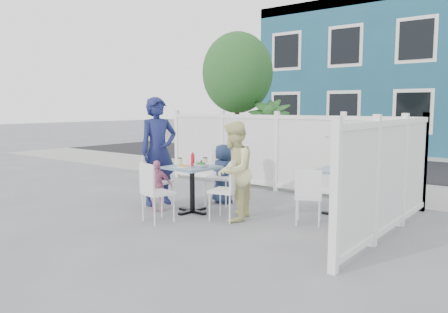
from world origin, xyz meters
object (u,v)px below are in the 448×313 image
Objects in this scene: spare_table at (340,180)px; chair_near at (153,188)px; utility_cabinet at (236,149)px; chair_back at (221,172)px; toddler at (157,186)px; chair_left at (155,177)px; chair_right at (230,185)px; man at (158,151)px; boy at (223,174)px; woman at (234,171)px; main_table at (192,177)px.

chair_near is (-2.09, -2.12, -0.06)m from spare_table.
utility_cabinet reaches higher than chair_back.
chair_left is at bearing 96.08° from toddler.
chair_right reaches higher than chair_near.
utility_cabinet reaches higher than chair_left.
man reaches higher than chair_near.
chair_left is (-2.89, -1.36, -0.07)m from spare_table.
utility_cabinet is at bearing 64.27° from toddler.
boy is 1.25× the size of toddler.
woman is at bearing 145.31° from boy.
chair_back reaches higher than main_table.
main_table is 0.83× the size of chair_right.
chair_left is at bearing 149.24° from chair_near.
chair_back is 1.68m from chair_near.
man is 1.79× the size of boy.
spare_table is 2.13m from boy.
chair_right is at bearing -49.01° from utility_cabinet.
toddler is (-2.59, -1.59, -0.16)m from spare_table.
spare_table is at bearing 114.48° from woman.
man reaches higher than chair_back.
chair_back is 1.26m from toddler.
woman is at bearing -133.52° from spare_table.
chair_near is at bearing -61.53° from utility_cabinet.
chair_near is 1.06× the size of toddler.
chair_right is 1.03× the size of chair_near.
utility_cabinet is 4.37m from chair_left.
woman is 1.42× the size of boy.
chair_back is (-2.10, -0.45, 0.00)m from spare_table.
chair_right is 1.38m from toddler.
chair_left is 0.95× the size of chair_right.
toddler reaches higher than spare_table.
utility_cabinet is at bearing -165.90° from woman.
boy is at bearing 128.86° from chair_left.
chair_back is at bearing -167.94° from spare_table.
toddler is (0.34, -0.38, -0.54)m from man.
man is 0.74m from toddler.
main_table is 0.84m from chair_near.
chair_near is 0.47× the size of man.
main_table is 0.88× the size of chair_left.
chair_right is at bearing 80.56° from chair_left.
chair_right is at bearing 56.76° from chair_near.
boy reaches higher than spare_table.
spare_table is at bearing -28.40° from utility_cabinet.
boy is at bearing 31.47° from chair_right.
chair_back is at bearing -30.07° from man.
woman reaches higher than boy.
boy is (0.80, 0.95, 0.02)m from chair_left.
chair_back is 1.20m from man.
chair_right is at bearing -1.45° from main_table.
chair_left reaches higher than toddler.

